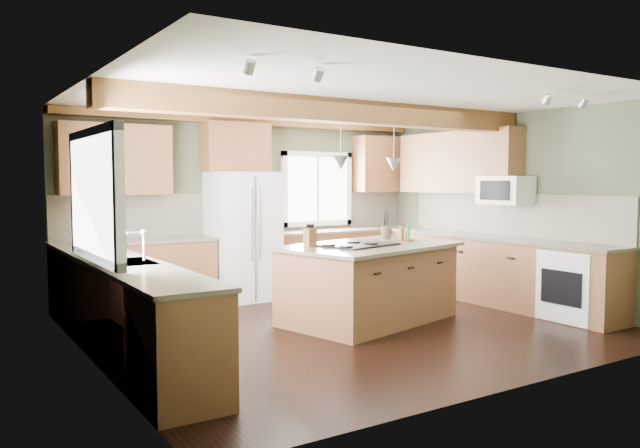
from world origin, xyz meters
TOP-DOWN VIEW (x-y plane):
  - floor at (0.00, 0.00)m, footprint 5.60×5.60m
  - ceiling at (0.00, 0.00)m, footprint 5.60×5.60m
  - wall_back at (0.00, 2.50)m, footprint 5.60×0.00m
  - wall_left at (-2.80, 0.00)m, footprint 0.00×5.00m
  - wall_right at (2.80, 0.00)m, footprint 0.00×5.00m
  - ceiling_beam at (0.00, 0.10)m, footprint 5.55×0.26m
  - soffit_trim at (0.00, 2.40)m, footprint 5.55×0.20m
  - backsplash_back at (0.00, 2.48)m, footprint 5.58×0.03m
  - backsplash_right at (2.78, 0.05)m, footprint 0.03×3.70m
  - base_cab_back_left at (-1.79, 2.20)m, footprint 2.02×0.60m
  - counter_back_left at (-1.79, 2.20)m, footprint 2.06×0.64m
  - base_cab_back_right at (1.49, 2.20)m, footprint 2.62×0.60m
  - counter_back_right at (1.49, 2.20)m, footprint 2.66×0.64m
  - base_cab_left at (-2.50, 0.05)m, footprint 0.60×3.70m
  - counter_left at (-2.50, 0.05)m, footprint 0.64×3.74m
  - base_cab_right at (2.50, 0.05)m, footprint 0.60×3.70m
  - counter_right at (2.50, 0.05)m, footprint 0.64×3.74m
  - upper_cab_back_left at (-1.99, 2.33)m, footprint 1.40×0.35m
  - upper_cab_over_fridge at (-0.30, 2.33)m, footprint 0.96×0.35m
  - upper_cab_right at (2.62, 0.90)m, footprint 0.35×2.20m
  - upper_cab_back_corner at (2.30, 2.33)m, footprint 0.90×0.35m
  - window_left at (-2.78, 0.05)m, footprint 0.04×1.60m
  - window_back at (1.15, 2.48)m, footprint 1.10×0.04m
  - sink at (-2.50, 0.05)m, footprint 0.50×0.65m
  - faucet at (-2.32, 0.05)m, footprint 0.02×0.02m
  - dishwasher at (-2.49, -1.25)m, footprint 0.60×0.60m
  - oven at (2.49, -1.25)m, footprint 0.60×0.72m
  - microwave at (2.58, -0.05)m, footprint 0.40×0.70m
  - pendant_left at (-0.10, -0.02)m, footprint 0.18×0.18m
  - pendant_right at (0.86, 0.22)m, footprint 0.18×0.18m
  - refrigerator at (-0.30, 2.12)m, footprint 0.90×0.74m
  - island at (0.38, 0.10)m, footprint 2.23×1.67m
  - island_top at (0.38, 0.10)m, footprint 2.39×1.83m
  - cooktop at (0.22, 0.06)m, footprint 0.98×0.77m
  - knife_block at (-0.33, 0.26)m, footprint 0.15×0.13m
  - utensil_crock at (1.00, 0.54)m, footprint 0.17×0.17m
  - bottle_tray at (1.09, 0.26)m, footprint 0.31×0.31m

SIDE VIEW (x-z plane):
  - floor at x=0.00m, z-range 0.00..0.00m
  - dishwasher at x=-2.49m, z-range 0.01..0.85m
  - oven at x=2.49m, z-range 0.01..0.85m
  - base_cab_back_left at x=-1.79m, z-range 0.00..0.88m
  - base_cab_back_right at x=1.49m, z-range 0.00..0.88m
  - base_cab_left at x=-2.50m, z-range 0.00..0.88m
  - base_cab_right at x=2.50m, z-range 0.00..0.88m
  - island at x=0.38m, z-range 0.00..0.88m
  - counter_back_left at x=-1.79m, z-range 0.88..0.92m
  - counter_back_right at x=1.49m, z-range 0.88..0.92m
  - counter_left at x=-2.50m, z-range 0.88..0.92m
  - counter_right at x=2.50m, z-range 0.88..0.92m
  - refrigerator at x=-0.30m, z-range 0.00..1.80m
  - island_top at x=0.38m, z-range 0.88..0.92m
  - sink at x=-2.50m, z-range 0.89..0.92m
  - cooktop at x=0.22m, z-range 0.92..0.94m
  - utensil_crock at x=1.00m, z-range 0.92..1.09m
  - bottle_tray at x=1.09m, z-range 0.92..1.12m
  - knife_block at x=-0.33m, z-range 0.92..1.14m
  - faucet at x=-2.32m, z-range 0.91..1.19m
  - backsplash_back at x=0.00m, z-range 0.92..1.50m
  - backsplash_right at x=2.78m, z-range 0.92..1.50m
  - wall_back at x=0.00m, z-range -1.50..4.10m
  - wall_left at x=-2.80m, z-range -1.20..3.80m
  - wall_right at x=2.80m, z-range -1.20..3.80m
  - window_back at x=1.15m, z-range 1.05..2.05m
  - window_left at x=-2.78m, z-range 1.02..2.08m
  - microwave at x=2.58m, z-range 1.36..1.74m
  - pendant_left at x=-0.10m, z-range 1.80..1.96m
  - pendant_right at x=0.86m, z-range 1.80..1.96m
  - upper_cab_back_left at x=-1.99m, z-range 1.50..2.40m
  - upper_cab_right at x=2.62m, z-range 1.50..2.40m
  - upper_cab_back_corner at x=2.30m, z-range 1.50..2.40m
  - upper_cab_over_fridge at x=-0.30m, z-range 1.80..2.50m
  - ceiling_beam at x=0.00m, z-range 2.34..2.60m
  - soffit_trim at x=0.00m, z-range 2.49..2.59m
  - ceiling at x=0.00m, z-range 2.60..2.60m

